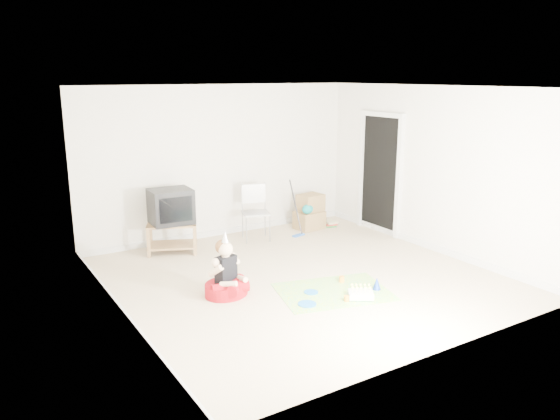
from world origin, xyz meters
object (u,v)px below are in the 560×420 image
cardboard_boxes (310,212)px  seated_woman (226,281)px  tv_stand (172,235)px  folding_chair (256,213)px  crt_tv (171,206)px  birthday_cake (361,295)px

cardboard_boxes → seated_woman: size_ratio=0.74×
tv_stand → seated_woman: (-0.04, -2.01, -0.10)m
seated_woman → folding_chair: bearing=51.6°
crt_tv → folding_chair: (1.46, -0.11, -0.28)m
crt_tv → folding_chair: bearing=-1.1°
crt_tv → folding_chair: size_ratio=0.65×
tv_stand → cardboard_boxes: cardboard_boxes is taller
crt_tv → folding_chair: 1.49m
crt_tv → cardboard_boxes: (2.64, -0.01, -0.45)m
tv_stand → crt_tv: bearing=-90.0°
tv_stand → crt_tv: (0.00, -0.00, 0.47)m
folding_chair → seated_woman: (-1.50, -1.90, -0.29)m
crt_tv → birthday_cake: bearing=-62.6°
crt_tv → seated_woman: (-0.04, -2.01, -0.57)m
birthday_cake → folding_chair: bearing=87.9°
crt_tv → seated_woman: 2.09m
tv_stand → cardboard_boxes: (2.64, -0.01, 0.02)m
cardboard_boxes → crt_tv: bearing=179.7°
folding_chair → seated_woman: size_ratio=1.14×
seated_woman → birthday_cake: 1.72m
tv_stand → birthday_cake: tv_stand is taller
cardboard_boxes → birthday_cake: (-1.29, -3.00, -0.26)m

